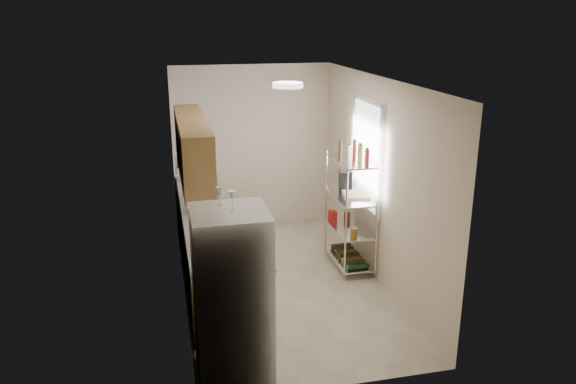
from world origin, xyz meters
name	(u,v)px	position (x,y,z in m)	size (l,w,h in m)	color
room	(282,187)	(0.00, 0.00, 1.30)	(2.52, 4.42, 2.62)	#BDB199
counter_run	(207,244)	(-0.92, 0.44, 0.45)	(0.63, 3.51, 0.90)	#9F7944
upper_cabinets	(193,149)	(-1.05, 0.10, 1.81)	(0.33, 2.20, 0.72)	#9F7944
range_hood	(195,166)	(-1.00, 0.90, 1.39)	(0.50, 0.60, 0.12)	#B7BABC
window	(367,155)	(1.23, 0.35, 1.55)	(0.06, 1.00, 1.46)	white
bakers_rack	(351,189)	(1.00, 0.30, 1.11)	(0.45, 0.90, 1.73)	silver
ceiling_dome	(288,85)	(0.00, -0.30, 2.57)	(0.34, 0.34, 0.06)	white
refrigerator	(232,296)	(-0.87, -1.78, 0.83)	(0.69, 0.69, 1.67)	white
wine_glass_a	(232,201)	(-0.84, -1.80, 1.76)	(0.07, 0.07, 0.19)	silver
wine_glass_b	(219,196)	(-0.93, -1.62, 1.76)	(0.06, 0.06, 0.18)	silver
rice_cooker	(202,205)	(-0.95, 0.40, 1.00)	(0.26, 0.26, 0.21)	silver
frying_pan_large	(199,205)	(-0.98, 0.64, 0.92)	(0.25, 0.25, 0.04)	black
frying_pan_small	(201,197)	(-0.92, 0.99, 0.92)	(0.23, 0.23, 0.05)	black
cutting_board	(356,194)	(1.08, 0.32, 1.03)	(0.32, 0.42, 0.03)	tan
espresso_machine	(345,179)	(1.03, 0.62, 1.16)	(0.17, 0.25, 0.29)	black
storage_bag	(333,216)	(0.86, 0.63, 0.63)	(0.09, 0.12, 0.14)	maroon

